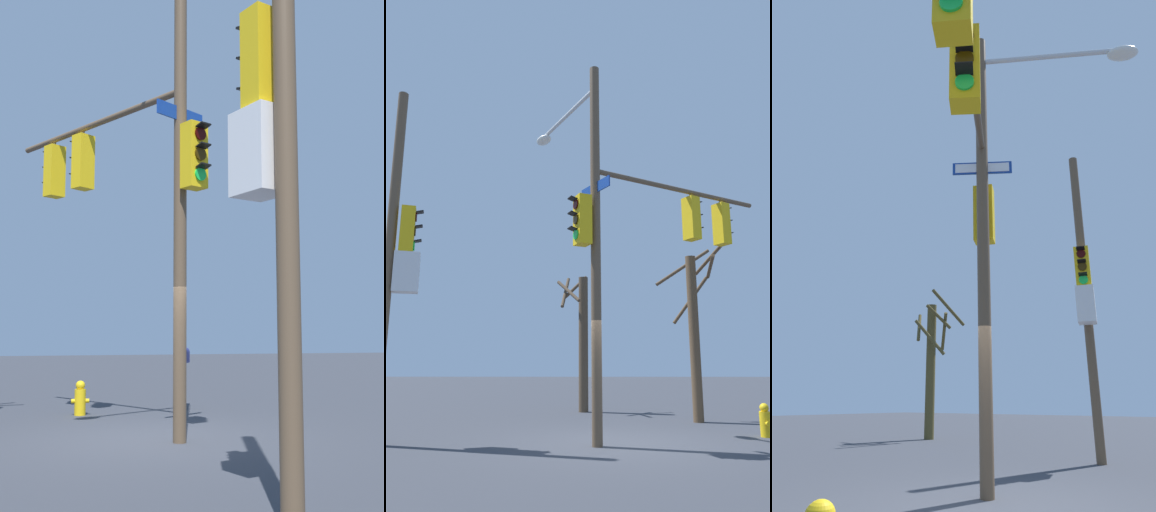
# 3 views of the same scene
# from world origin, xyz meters

# --- Properties ---
(ground_plane) EXTENTS (80.00, 80.00, 0.00)m
(ground_plane) POSITION_xyz_m (0.00, 0.00, 0.00)
(ground_plane) COLOR #35383F
(main_signal_pole_assembly) EXTENTS (3.27, 6.07, 8.46)m
(main_signal_pole_assembly) POSITION_xyz_m (-0.30, 0.40, 4.96)
(main_signal_pole_assembly) COLOR brown
(main_signal_pole_assembly) RESTS_ON ground
(secondary_pole_assembly) EXTENTS (0.58, 0.80, 7.89)m
(secondary_pole_assembly) POSITION_xyz_m (0.23, -4.82, 3.94)
(secondary_pole_assembly) COLOR brown
(secondary_pole_assembly) RESTS_ON ground
(bare_tree_across_street) EXTENTS (1.84, 1.92, 5.51)m
(bare_tree_across_street) POSITION_xyz_m (7.82, -7.82, 2.87)
(bare_tree_across_street) COLOR brown
(bare_tree_across_street) RESTS_ON ground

